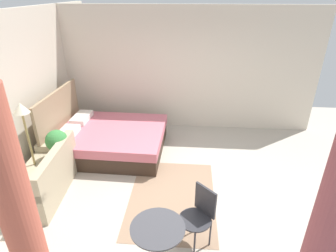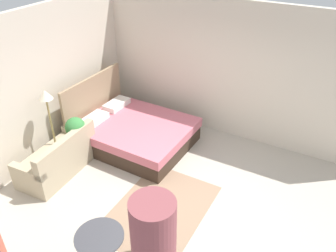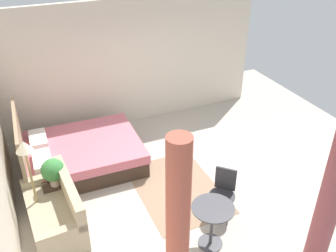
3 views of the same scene
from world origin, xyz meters
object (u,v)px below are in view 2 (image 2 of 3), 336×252
Objects in this scene: balcony_table at (101,248)px; potted_plant at (75,128)px; bed at (133,131)px; cafe_chair_near_window at (154,235)px; couch at (58,160)px; floor_lamp at (48,107)px; nightstand at (82,147)px; vase at (84,131)px.

potted_plant is at bearing 48.07° from balcony_table.
cafe_chair_near_window is (-2.29, -1.89, 0.24)m from bed.
floor_lamp reaches higher than couch.
nightstand is 0.63× the size of balcony_table.
potted_plant is at bearing -168.08° from nightstand.
floor_lamp is (-0.25, 0.34, 0.47)m from potted_plant.
balcony_table is at bearing -133.19° from nightstand.
floor_lamp reaches higher than balcony_table.
couch is 0.98× the size of floor_lamp.
cafe_chair_near_window is (-1.50, -2.48, -0.05)m from vase.
bed reaches higher than couch.
cafe_chair_near_window reaches higher than balcony_table.
bed reaches higher than nightstand.
couch is (-1.48, 0.68, -0.00)m from bed.
nightstand is 2.76m from balcony_table.
bed is 4.81× the size of nightstand.
balcony_table is at bearing -123.43° from floor_lamp.
cafe_chair_near_window is (-1.03, -2.82, -0.70)m from floor_lamp.
vase is at bearing -7.45° from couch.
balcony_table is at bearing -122.48° from couch.
vase is (0.12, -0.02, 0.34)m from nightstand.
cafe_chair_near_window is (-0.81, -2.57, 0.24)m from couch.
balcony_table is at bearing 135.62° from cafe_chair_near_window.
potted_plant is 0.32× the size of floor_lamp.
potted_plant reaches higher than cafe_chair_near_window.
floor_lamp reaches higher than vase.
nightstand is at bearing 61.19° from cafe_chair_near_window.
potted_plant reaches higher than couch.
couch reaches higher than balcony_table.
vase is 0.28× the size of balcony_table.
bed is 3.04× the size of balcony_table.
floor_lamp is (0.21, 0.25, 0.94)m from couch.
cafe_chair_near_window reaches higher than couch.
bed reaches higher than cafe_chair_near_window.
cafe_chair_near_window is at bearing -140.43° from bed.
cafe_chair_near_window is at bearing -118.81° from nightstand.
vase is at bearing 143.54° from bed.
bed is 10.80× the size of vase.
nightstand is 2.87m from cafe_chair_near_window.
potted_plant is at bearing 150.00° from bed.
floor_lamp reaches higher than cafe_chair_near_window.
floor_lamp reaches higher than bed.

